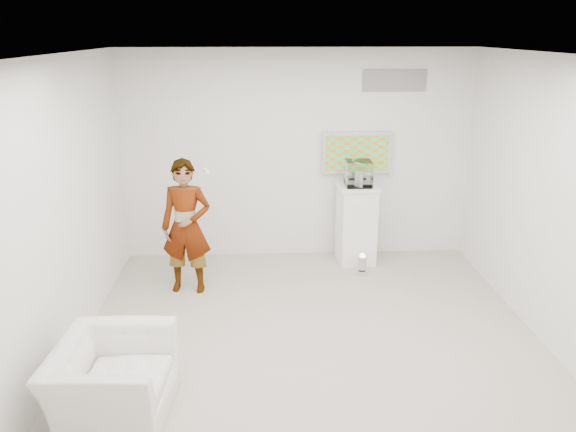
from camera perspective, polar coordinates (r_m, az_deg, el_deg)
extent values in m
cube|color=#A49E96|center=(6.30, 2.33, -12.28)|extent=(5.00, 5.00, 0.01)
cube|color=#323235|center=(5.43, 2.75, 16.02)|extent=(5.00, 5.00, 0.01)
cube|color=silver|center=(8.10, 0.93, 6.12)|extent=(5.00, 0.01, 3.00)
cube|color=silver|center=(3.41, 6.39, -11.95)|extent=(5.00, 0.01, 3.00)
cube|color=silver|center=(6.00, -21.97, 0.40)|extent=(0.01, 5.00, 3.00)
cube|color=silver|center=(6.42, 25.37, 1.05)|extent=(0.01, 5.00, 3.00)
cube|color=silver|center=(8.14, 6.97, 6.41)|extent=(1.00, 0.08, 0.60)
cube|color=gray|center=(8.13, 10.78, 13.35)|extent=(0.90, 0.02, 0.30)
imported|color=silver|center=(7.17, -10.29, -1.10)|extent=(0.67, 0.47, 1.73)
imported|color=silver|center=(5.25, -17.39, -15.69)|extent=(1.00, 1.12, 0.69)
cube|color=white|center=(8.11, 6.95, -0.82)|extent=(0.60, 0.60, 1.14)
cylinder|color=silver|center=(7.84, 7.55, -4.88)|extent=(0.24, 0.24, 0.29)
cube|color=white|center=(7.90, 7.15, 4.31)|extent=(0.36, 0.36, 0.36)
cube|color=white|center=(7.92, 7.13, 3.80)|extent=(0.10, 0.16, 0.21)
cube|color=white|center=(7.07, -8.36, 4.56)|extent=(0.09, 0.16, 0.04)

